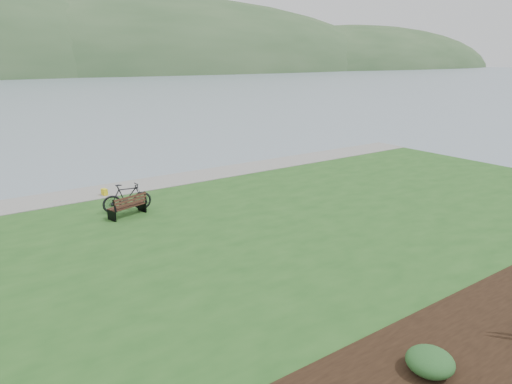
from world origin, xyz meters
TOP-DOWN VIEW (x-y plane):
  - ground at (0.00, 0.00)m, footprint 600.00×600.00m
  - lawn at (0.00, -2.00)m, footprint 34.00×20.00m
  - shoreline_path at (0.00, 6.90)m, footprint 34.00×2.20m
  - far_hillside at (20.00, 170.00)m, footprint 580.00×80.00m
  - park_bench at (-3.08, 2.97)m, footprint 1.52×0.94m
  - bicycle_b at (-2.91, 3.57)m, footprint 0.81×1.94m
  - pannier at (-3.00, 6.22)m, footprint 0.23×0.31m
  - shrub_0 at (-1.56, -9.08)m, footprint 0.91×0.91m

SIDE VIEW (x-z plane):
  - ground at x=0.00m, z-range 0.00..0.00m
  - far_hillside at x=20.00m, z-range -19.00..19.00m
  - lawn at x=0.00m, z-range 0.00..0.40m
  - shoreline_path at x=0.00m, z-range 0.40..0.43m
  - pannier at x=-3.00m, z-range 0.40..0.71m
  - shrub_0 at x=-1.56m, z-range 0.44..0.90m
  - park_bench at x=-3.08m, z-range 0.40..1.28m
  - bicycle_b at x=-2.91m, z-range 0.40..1.53m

